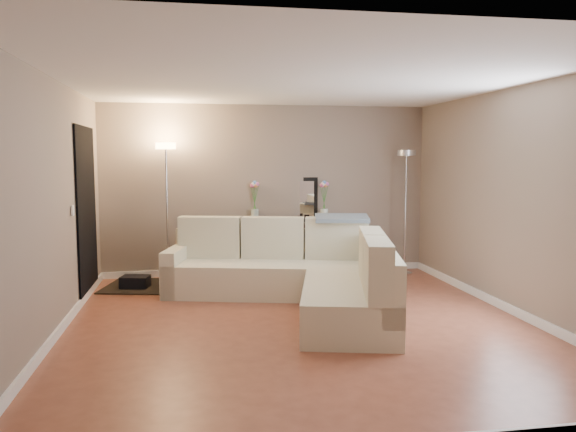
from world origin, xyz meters
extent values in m
cube|color=#954D36|center=(0.00, 0.00, -0.01)|extent=(5.00, 5.50, 0.01)
cube|color=white|center=(0.00, 0.00, 2.60)|extent=(5.00, 5.50, 0.01)
cube|color=gray|center=(0.00, 2.76, 1.30)|extent=(5.00, 0.02, 2.60)
cube|color=gray|center=(0.00, -2.76, 1.30)|extent=(5.00, 0.02, 2.60)
cube|color=gray|center=(-2.51, 0.00, 1.30)|extent=(0.02, 5.50, 2.60)
cube|color=gray|center=(2.51, 0.00, 1.30)|extent=(0.02, 5.50, 2.60)
cube|color=white|center=(0.00, 2.73, 0.05)|extent=(5.00, 0.03, 0.10)
cube|color=white|center=(-2.48, 0.00, 0.05)|extent=(0.03, 5.50, 0.10)
cube|color=white|center=(2.48, 0.00, 0.05)|extent=(0.03, 5.50, 0.10)
cube|color=black|center=(-2.48, 1.70, 1.10)|extent=(0.02, 1.20, 2.20)
cube|color=white|center=(-2.48, 0.85, 1.20)|extent=(0.02, 0.08, 0.12)
cube|color=beige|center=(-0.07, 1.41, 0.22)|extent=(2.96, 1.61, 0.43)
cube|color=beige|center=(0.02, 1.78, 0.52)|extent=(2.79, 0.87, 0.61)
cube|color=beige|center=(-1.35, 1.72, 0.30)|extent=(0.42, 0.99, 0.61)
cube|color=beige|center=(0.51, -0.12, 0.22)|extent=(1.35, 1.91, 0.43)
cube|color=beige|center=(0.99, 0.27, 0.52)|extent=(0.84, 2.68, 0.61)
cube|color=beige|center=(-0.90, 1.88, 0.71)|extent=(0.88, 0.43, 0.56)
cube|color=beige|center=(-0.06, 1.68, 0.71)|extent=(0.88, 0.43, 0.56)
cube|color=beige|center=(0.78, 1.48, 0.71)|extent=(0.88, 0.43, 0.56)
cube|color=beige|center=(0.84, 0.14, 0.71)|extent=(0.41, 0.81, 0.56)
cube|color=beige|center=(0.65, -0.65, 0.71)|extent=(0.41, 0.81, 0.56)
cube|color=slate|center=(0.85, 1.48, 0.99)|extent=(0.78, 0.54, 0.09)
cube|color=black|center=(0.33, 2.63, 0.76)|extent=(1.29, 0.49, 0.04)
cube|color=black|center=(-0.27, 2.57, 0.37)|extent=(0.05, 0.05, 0.74)
cube|color=black|center=(-0.23, 2.84, 0.37)|extent=(0.05, 0.05, 0.74)
cube|color=black|center=(0.89, 2.42, 0.37)|extent=(0.05, 0.05, 0.74)
cube|color=black|center=(0.92, 2.69, 0.37)|extent=(0.05, 0.05, 0.74)
cube|color=black|center=(0.33, 2.63, 0.17)|extent=(1.21, 0.46, 0.03)
cube|color=#BF3333|center=(-0.19, 2.69, 0.28)|extent=(0.05, 0.16, 0.18)
cube|color=#3359A5|center=(-0.15, 2.69, 0.29)|extent=(0.05, 0.16, 0.20)
cube|color=gold|center=(-0.10, 2.68, 0.30)|extent=(0.06, 0.16, 0.22)
cube|color=#3F7F4C|center=(-0.05, 2.68, 0.28)|extent=(0.07, 0.16, 0.18)
cube|color=#994C99|center=(0.00, 2.67, 0.29)|extent=(0.05, 0.16, 0.20)
cube|color=orange|center=(0.04, 2.67, 0.30)|extent=(0.05, 0.16, 0.22)
cube|color=#262626|center=(0.08, 2.66, 0.28)|extent=(0.06, 0.16, 0.18)
cube|color=#4C99B2|center=(0.13, 2.65, 0.29)|extent=(0.07, 0.16, 0.20)
cube|color=#B2A58C|center=(0.18, 2.65, 0.30)|extent=(0.05, 0.16, 0.22)
cube|color=brown|center=(0.22, 2.64, 0.28)|extent=(0.05, 0.16, 0.18)
cube|color=navy|center=(0.26, 2.64, 0.29)|extent=(0.06, 0.16, 0.20)
cube|color=gold|center=(0.31, 2.63, 0.30)|extent=(0.07, 0.16, 0.22)
cube|color=black|center=(0.35, 2.80, 1.15)|extent=(0.89, 0.15, 0.70)
cube|color=white|center=(0.35, 2.78, 1.15)|extent=(0.77, 0.11, 0.58)
cube|color=orange|center=(0.21, 2.62, 0.81)|extent=(0.19, 0.14, 0.04)
cube|color=black|center=(0.50, 2.56, 0.85)|extent=(0.10, 0.03, 0.13)
cube|color=black|center=(0.61, 2.55, 0.84)|extent=(0.08, 0.03, 0.11)
cylinder|color=silver|center=(-0.20, 2.70, 0.90)|extent=(0.13, 0.13, 0.23)
cylinder|color=#38722D|center=(-0.22, 2.70, 1.17)|extent=(0.10, 0.02, 0.40)
sphere|color=#E5598C|center=(-0.24, 2.70, 1.38)|extent=(0.08, 0.08, 0.07)
cylinder|color=#38722D|center=(-0.21, 2.70, 1.18)|extent=(0.05, 0.01, 0.43)
sphere|color=white|center=(-0.22, 2.70, 1.40)|extent=(0.08, 0.08, 0.07)
cylinder|color=#38722D|center=(-0.20, 2.70, 1.19)|extent=(0.01, 0.01, 0.45)
sphere|color=#598CE5|center=(-0.20, 2.70, 1.42)|extent=(0.08, 0.08, 0.07)
cylinder|color=#38722D|center=(-0.19, 2.70, 1.17)|extent=(0.05, 0.01, 0.41)
sphere|color=#E58C4C|center=(-0.18, 2.70, 1.38)|extent=(0.08, 0.08, 0.07)
cylinder|color=#38722D|center=(-0.18, 2.70, 1.18)|extent=(0.10, 0.02, 0.42)
sphere|color=#D866B2|center=(-0.16, 2.69, 1.40)|extent=(0.08, 0.08, 0.07)
cylinder|color=silver|center=(0.86, 2.57, 0.90)|extent=(0.13, 0.13, 0.23)
cylinder|color=#38722D|center=(0.84, 2.57, 1.17)|extent=(0.10, 0.02, 0.40)
sphere|color=#E5598C|center=(0.82, 2.57, 1.38)|extent=(0.08, 0.08, 0.07)
cylinder|color=#38722D|center=(0.85, 2.57, 1.18)|extent=(0.05, 0.01, 0.43)
sphere|color=white|center=(0.84, 2.57, 1.40)|extent=(0.08, 0.08, 0.07)
cylinder|color=#38722D|center=(0.86, 2.57, 1.19)|extent=(0.01, 0.01, 0.45)
sphere|color=#598CE5|center=(0.86, 2.57, 1.42)|extent=(0.08, 0.08, 0.07)
cylinder|color=#38722D|center=(0.87, 2.57, 1.17)|extent=(0.05, 0.01, 0.41)
sphere|color=#E58C4C|center=(0.88, 2.56, 1.38)|extent=(0.08, 0.08, 0.07)
cylinder|color=#38722D|center=(0.88, 2.56, 1.18)|extent=(0.10, 0.02, 0.42)
sphere|color=#D866B2|center=(0.90, 2.56, 1.40)|extent=(0.08, 0.08, 0.07)
cylinder|color=silver|center=(-1.50, 2.45, 0.02)|extent=(0.31, 0.31, 0.03)
cylinder|color=silver|center=(-1.50, 2.45, 0.97)|extent=(0.03, 0.03, 1.91)
cylinder|color=#FFBF72|center=(-1.50, 2.45, 1.97)|extent=(0.34, 0.34, 0.09)
cylinder|color=silver|center=(2.08, 2.32, 0.02)|extent=(0.30, 0.30, 0.03)
cylinder|color=silver|center=(2.08, 2.32, 0.93)|extent=(0.03, 0.03, 1.82)
cylinder|color=silver|center=(2.08, 2.32, 1.87)|extent=(0.33, 0.33, 0.08)
cube|color=black|center=(-1.69, 2.10, 0.01)|extent=(1.50, 1.25, 0.02)
cube|color=black|center=(-1.93, 2.04, 0.05)|extent=(0.42, 0.34, 0.24)
camera|label=1|loc=(-1.11, -5.82, 1.80)|focal=35.00mm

